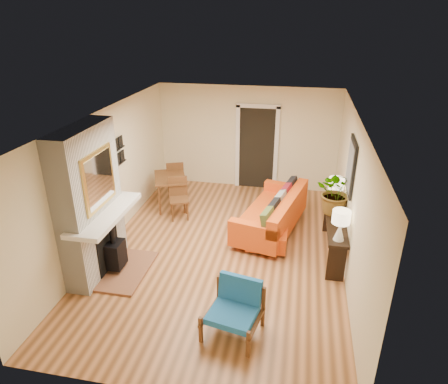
{
  "coord_description": "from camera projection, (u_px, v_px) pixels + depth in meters",
  "views": [
    {
      "loc": [
        1.31,
        -6.42,
        4.19
      ],
      "look_at": [
        0.0,
        0.2,
        1.15
      ],
      "focal_mm": 32.0,
      "sensor_mm": 36.0,
      "label": 1
    }
  ],
  "objects": [
    {
      "name": "room_shell",
      "position": [
        269.0,
        149.0,
        9.43
      ],
      "size": [
        6.5,
        6.5,
        6.5
      ],
      "color": "#C27D4A",
      "rests_on": "ground"
    },
    {
      "name": "fireplace",
      "position": [
        92.0,
        206.0,
        6.64
      ],
      "size": [
        1.09,
        1.68,
        2.6
      ],
      "color": "white",
      "rests_on": "ground"
    },
    {
      "name": "sofa",
      "position": [
        275.0,
        214.0,
        8.25
      ],
      "size": [
        1.46,
        2.42,
        0.89
      ],
      "color": "silver",
      "rests_on": "ground"
    },
    {
      "name": "ottoman",
      "position": [
        267.0,
        237.0,
        7.74
      ],
      "size": [
        0.76,
        0.76,
        0.38
      ],
      "color": "silver",
      "rests_on": "ground"
    },
    {
      "name": "blue_chair",
      "position": [
        235.0,
        305.0,
        5.63
      ],
      "size": [
        0.87,
        0.86,
        0.78
      ],
      "color": "brown",
      "rests_on": "ground"
    },
    {
      "name": "dining_table",
      "position": [
        173.0,
        182.0,
        9.24
      ],
      "size": [
        1.14,
        1.72,
        0.91
      ],
      "color": "brown",
      "rests_on": "ground"
    },
    {
      "name": "console_table",
      "position": [
        335.0,
        227.0,
        7.36
      ],
      "size": [
        0.34,
        1.85,
        0.72
      ],
      "color": "black",
      "rests_on": "ground"
    },
    {
      "name": "lamp_near",
      "position": [
        341.0,
        222.0,
        6.53
      ],
      "size": [
        0.3,
        0.3,
        0.54
      ],
      "color": "white",
      "rests_on": "console_table"
    },
    {
      "name": "lamp_far",
      "position": [
        336.0,
        188.0,
        7.8
      ],
      "size": [
        0.3,
        0.3,
        0.54
      ],
      "color": "white",
      "rests_on": "console_table"
    },
    {
      "name": "houseplant",
      "position": [
        337.0,
        192.0,
        7.39
      ],
      "size": [
        0.81,
        0.71,
        0.87
      ],
      "primitive_type": "imported",
      "rotation": [
        0.0,
        0.0,
        0.05
      ],
      "color": "#1E5919",
      "rests_on": "console_table"
    }
  ]
}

